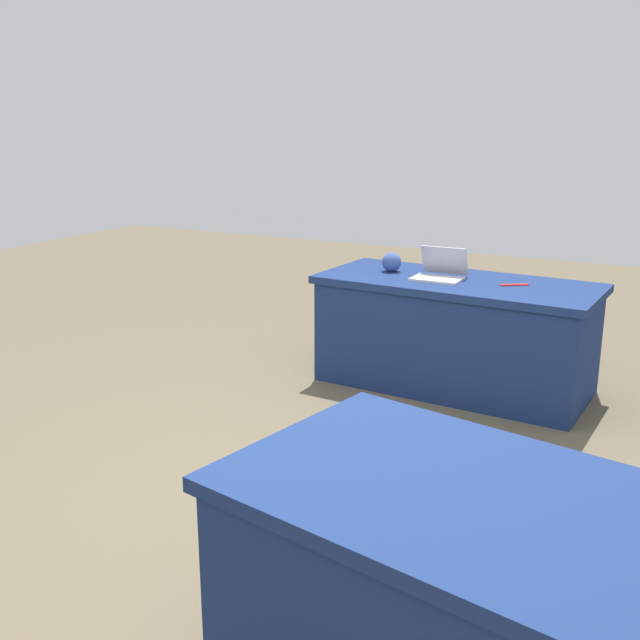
{
  "coord_description": "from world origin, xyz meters",
  "views": [
    {
      "loc": [
        -1.54,
        2.63,
        1.77
      ],
      "look_at": [
        -0.04,
        -0.22,
        0.9
      ],
      "focal_mm": 41.97,
      "sensor_mm": 36.0,
      "label": 1
    }
  ],
  "objects": [
    {
      "name": "yarn_ball",
      "position": [
        0.4,
        -2.12,
        0.81
      ],
      "size": [
        0.13,
        0.13,
        0.13
      ],
      "primitive_type": "sphere",
      "color": "#3F5999",
      "rests_on": "table_foreground"
    },
    {
      "name": "table_mid_left",
      "position": [
        -1.22,
        0.75,
        0.37
      ],
      "size": [
        1.96,
        1.25,
        0.74
      ],
      "rotation": [
        0.0,
        0.0,
        -0.19
      ],
      "color": "navy",
      "rests_on": "ground"
    },
    {
      "name": "ground_plane",
      "position": [
        0.0,
        0.0,
        0.0
      ],
      "size": [
        14.4,
        14.4,
        0.0
      ],
      "primitive_type": "plane",
      "color": "brown"
    },
    {
      "name": "table_foreground",
      "position": [
        -0.1,
        -2.06,
        0.37
      ],
      "size": [
        1.86,
        0.91,
        0.74
      ],
      "rotation": [
        0.0,
        0.0,
        -0.06
      ],
      "color": "navy",
      "rests_on": "ground"
    },
    {
      "name": "laptop_silver",
      "position": [
        0.02,
        -2.03,
        0.78
      ],
      "size": [
        0.32,
        0.29,
        0.21
      ],
      "rotation": [
        0.0,
        0.0,
        0.0
      ],
      "color": "silver",
      "rests_on": "table_foreground"
    },
    {
      "name": "scissors_red",
      "position": [
        -0.47,
        -2.07,
        0.75
      ],
      "size": [
        0.17,
        0.13,
        0.01
      ],
      "primitive_type": "cube",
      "rotation": [
        0.0,
        0.0,
        0.6
      ],
      "color": "red",
      "rests_on": "table_foreground"
    }
  ]
}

